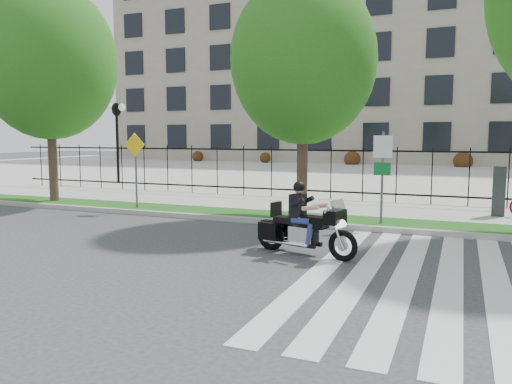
% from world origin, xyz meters
% --- Properties ---
extents(ground, '(120.00, 120.00, 0.00)m').
position_xyz_m(ground, '(0.00, 0.00, 0.00)').
color(ground, '#333335').
rests_on(ground, ground).
extents(curb, '(60.00, 0.20, 0.15)m').
position_xyz_m(curb, '(0.00, 4.10, 0.07)').
color(curb, '#A39F99').
rests_on(curb, ground).
extents(grass_verge, '(60.00, 1.50, 0.15)m').
position_xyz_m(grass_verge, '(0.00, 4.95, 0.07)').
color(grass_verge, '#164912').
rests_on(grass_verge, ground).
extents(sidewalk, '(60.00, 3.50, 0.15)m').
position_xyz_m(sidewalk, '(0.00, 7.45, 0.07)').
color(sidewalk, '#AEACA3').
rests_on(sidewalk, ground).
extents(plaza, '(80.00, 34.00, 0.10)m').
position_xyz_m(plaza, '(0.00, 25.00, 0.05)').
color(plaza, '#AEACA3').
rests_on(plaza, ground).
extents(crosswalk_stripes, '(5.70, 8.00, 0.01)m').
position_xyz_m(crosswalk_stripes, '(4.83, 0.00, 0.01)').
color(crosswalk_stripes, silver).
rests_on(crosswalk_stripes, ground).
extents(iron_fence, '(30.00, 0.06, 2.00)m').
position_xyz_m(iron_fence, '(0.00, 9.20, 1.15)').
color(iron_fence, black).
rests_on(iron_fence, sidewalk).
extents(office_building, '(60.00, 21.90, 20.15)m').
position_xyz_m(office_building, '(0.00, 44.92, 9.97)').
color(office_building, gray).
rests_on(office_building, ground).
extents(lamp_post_left, '(1.06, 0.70, 4.25)m').
position_xyz_m(lamp_post_left, '(-12.00, 12.00, 3.21)').
color(lamp_post_left, black).
rests_on(lamp_post_left, ground).
extents(street_tree_0, '(4.91, 4.91, 7.90)m').
position_xyz_m(street_tree_0, '(-9.44, 4.95, 5.22)').
color(street_tree_0, '#3E2A21').
rests_on(street_tree_0, grass_verge).
extents(street_tree_1, '(4.25, 4.25, 7.02)m').
position_xyz_m(street_tree_1, '(0.18, 4.95, 4.71)').
color(street_tree_1, '#3E2A21').
rests_on(street_tree_1, grass_verge).
extents(sign_pole_regulatory, '(0.50, 0.09, 2.50)m').
position_xyz_m(sign_pole_regulatory, '(2.57, 4.58, 1.74)').
color(sign_pole_regulatory, '#59595B').
rests_on(sign_pole_regulatory, grass_verge).
extents(sign_pole_warning, '(0.78, 0.09, 2.49)m').
position_xyz_m(sign_pole_warning, '(-5.49, 4.58, 1.74)').
color(sign_pole_warning, '#59595B').
rests_on(sign_pole_warning, grass_verge).
extents(motorcycle_rider, '(2.42, 1.06, 1.90)m').
position_xyz_m(motorcycle_rider, '(1.51, 0.87, 0.63)').
color(motorcycle_rider, black).
rests_on(motorcycle_rider, ground).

